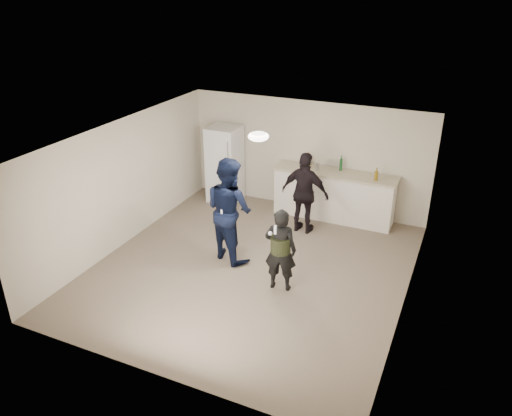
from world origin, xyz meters
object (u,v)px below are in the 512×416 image
at_px(counter, 334,196).
at_px(shaker, 317,167).
at_px(fridge, 225,164).
at_px(woman, 280,250).
at_px(man, 229,209).
at_px(spectator, 305,193).

distance_m(counter, shaker, 0.76).
height_order(fridge, woman, fridge).
bearing_deg(fridge, shaker, 0.68).
height_order(man, woman, man).
bearing_deg(fridge, counter, 1.52).
height_order(counter, man, man).
bearing_deg(spectator, fridge, -15.08).
relative_size(fridge, man, 0.90).
xyz_separation_m(counter, fridge, (-2.64, -0.07, 0.38)).
distance_m(shaker, woman, 3.04).
xyz_separation_m(counter, shaker, (-0.39, -0.04, 0.65)).
bearing_deg(shaker, fridge, -179.32).
distance_m(man, spectator, 1.84).
bearing_deg(counter, fridge, -178.48).
xyz_separation_m(fridge, woman, (2.58, -2.97, -0.15)).
bearing_deg(woman, fridge, -57.31).
bearing_deg(counter, shaker, -173.70).
xyz_separation_m(fridge, man, (1.32, -2.37, 0.10)).
xyz_separation_m(counter, woman, (-0.06, -3.04, 0.22)).
height_order(fridge, man, man).
distance_m(fridge, man, 2.72).
distance_m(shaker, spectator, 0.87).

